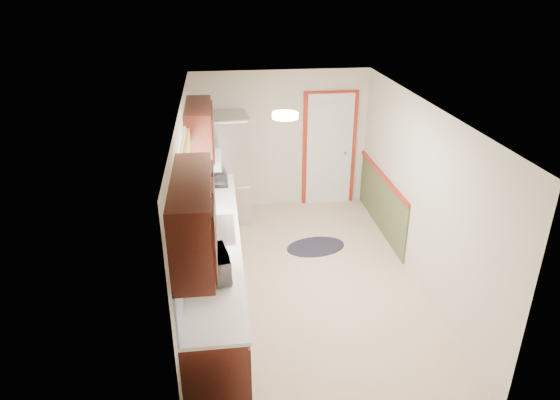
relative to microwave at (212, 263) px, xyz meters
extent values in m
cube|color=beige|center=(1.20, 1.23, -1.11)|extent=(3.20, 5.20, 0.12)
cube|color=white|center=(1.20, 1.23, 1.29)|extent=(3.20, 5.20, 0.12)
cube|color=beige|center=(1.20, 3.73, 0.09)|extent=(3.20, 0.10, 2.40)
cube|color=beige|center=(1.20, -1.27, 0.09)|extent=(3.20, 0.10, 2.40)
cube|color=beige|center=(-0.30, 1.23, 0.09)|extent=(0.10, 5.20, 2.40)
cube|color=beige|center=(2.70, 1.23, 0.09)|extent=(0.10, 5.20, 2.40)
cube|color=#3A130D|center=(0.00, 0.93, -0.66)|extent=(0.60, 4.00, 0.90)
cube|color=white|center=(0.01, 0.93, -0.19)|extent=(0.63, 4.00, 0.04)
cube|color=#628BEF|center=(-0.29, 0.93, 0.11)|extent=(0.02, 4.00, 0.55)
cube|color=#3A130D|center=(-0.12, -0.37, 0.72)|extent=(0.35, 1.40, 0.75)
cube|color=#3A130D|center=(-0.12, 2.33, 0.72)|extent=(0.35, 1.20, 0.75)
cube|color=white|center=(-0.29, 1.03, 0.51)|extent=(0.02, 1.00, 0.90)
cube|color=orange|center=(-0.24, 1.03, 0.86)|extent=(0.05, 1.12, 0.24)
cube|color=#B7B7BC|center=(0.01, 1.03, -0.16)|extent=(0.52, 0.82, 0.02)
cube|color=white|center=(-0.07, 2.38, 0.27)|extent=(0.45, 0.60, 0.15)
cube|color=maroon|center=(2.05, 3.70, -0.11)|extent=(0.94, 0.05, 2.08)
cube|color=white|center=(2.05, 3.68, -0.11)|extent=(0.80, 0.04, 2.00)
cube|color=#444F2C|center=(2.69, 2.58, -0.66)|extent=(0.02, 2.30, 0.90)
cube|color=maroon|center=(2.67, 2.58, -0.19)|extent=(0.04, 2.30, 0.06)
cylinder|color=#FFD88C|center=(0.90, 1.03, 1.25)|extent=(0.30, 0.30, 0.06)
imported|color=white|center=(0.00, 0.00, 0.00)|extent=(0.36, 0.54, 0.34)
cube|color=#B7B7BC|center=(0.24, 3.28, -0.21)|extent=(0.80, 0.75, 1.80)
cylinder|color=black|center=(-0.01, 2.89, -0.30)|extent=(0.02, 0.02, 1.26)
ellipsoid|color=black|center=(1.53, 2.08, -1.10)|extent=(1.01, 0.75, 0.01)
cube|color=black|center=(0.01, 2.63, -0.16)|extent=(0.46, 0.55, 0.02)
camera|label=1|loc=(0.14, -4.46, 2.72)|focal=32.00mm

